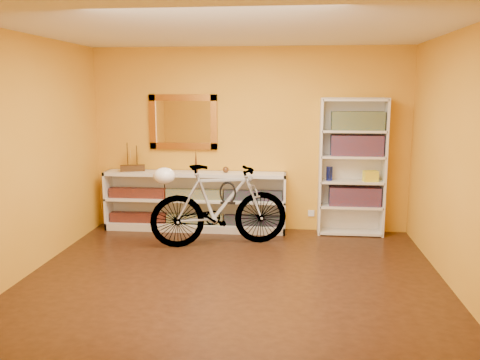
# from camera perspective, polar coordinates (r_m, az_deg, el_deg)

# --- Properties ---
(floor) EXTENTS (4.50, 4.00, 0.01)m
(floor) POSITION_cam_1_polar(r_m,az_deg,el_deg) (5.51, -0.77, -11.12)
(floor) COLOR black
(floor) RESTS_ON ground
(ceiling) EXTENTS (4.50, 4.00, 0.01)m
(ceiling) POSITION_cam_1_polar(r_m,az_deg,el_deg) (5.17, -0.84, 16.94)
(ceiling) COLOR silver
(ceiling) RESTS_ON ground
(back_wall) EXTENTS (4.50, 0.01, 2.60)m
(back_wall) POSITION_cam_1_polar(r_m,az_deg,el_deg) (7.16, 1.08, 4.60)
(back_wall) COLOR orange
(back_wall) RESTS_ON ground
(left_wall) EXTENTS (0.01, 4.00, 2.60)m
(left_wall) POSITION_cam_1_polar(r_m,az_deg,el_deg) (5.89, -23.19, 2.56)
(left_wall) COLOR orange
(left_wall) RESTS_ON ground
(right_wall) EXTENTS (0.01, 4.00, 2.60)m
(right_wall) POSITION_cam_1_polar(r_m,az_deg,el_deg) (5.40, 23.70, 1.91)
(right_wall) COLOR orange
(right_wall) RESTS_ON ground
(gilt_mirror) EXTENTS (0.98, 0.06, 0.78)m
(gilt_mirror) POSITION_cam_1_polar(r_m,az_deg,el_deg) (7.24, -6.50, 6.58)
(gilt_mirror) COLOR brown
(gilt_mirror) RESTS_ON back_wall
(wall_socket) EXTENTS (0.09, 0.02, 0.09)m
(wall_socket) POSITION_cam_1_polar(r_m,az_deg,el_deg) (7.30, 8.11, -3.76)
(wall_socket) COLOR silver
(wall_socket) RESTS_ON back_wall
(console_unit) EXTENTS (2.60, 0.35, 0.85)m
(console_unit) POSITION_cam_1_polar(r_m,az_deg,el_deg) (7.22, -5.15, -2.43)
(console_unit) COLOR silver
(console_unit) RESTS_ON floor
(cd_row_lower) EXTENTS (2.50, 0.13, 0.14)m
(cd_row_lower) POSITION_cam_1_polar(r_m,az_deg,el_deg) (7.26, -5.15, -4.43)
(cd_row_lower) COLOR black
(cd_row_lower) RESTS_ON console_unit
(cd_row_upper) EXTENTS (2.50, 0.13, 0.14)m
(cd_row_upper) POSITION_cam_1_polar(r_m,az_deg,el_deg) (7.18, -5.19, -1.61)
(cd_row_upper) COLOR navy
(cd_row_upper) RESTS_ON console_unit
(model_ship) EXTENTS (0.37, 0.23, 0.41)m
(model_ship) POSITION_cam_1_polar(r_m,az_deg,el_deg) (7.34, -12.19, 2.58)
(model_ship) COLOR #392310
(model_ship) RESTS_ON console_unit
(toy_car) EXTENTS (0.00, 0.00, 0.00)m
(toy_car) POSITION_cam_1_polar(r_m,az_deg,el_deg) (7.24, -8.80, 0.96)
(toy_car) COLOR black
(toy_car) RESTS_ON console_unit
(bronze_ornament) EXTENTS (0.06, 0.06, 0.33)m
(bronze_ornament) POSITION_cam_1_polar(r_m,az_deg,el_deg) (7.11, -5.05, 2.20)
(bronze_ornament) COLOR brown
(bronze_ornament) RESTS_ON console_unit
(decorative_orb) EXTENTS (0.09, 0.09, 0.09)m
(decorative_orb) POSITION_cam_1_polar(r_m,az_deg,el_deg) (7.06, -1.64, 1.19)
(decorative_orb) COLOR brown
(decorative_orb) RESTS_ON console_unit
(bookcase) EXTENTS (0.90, 0.30, 1.90)m
(bookcase) POSITION_cam_1_polar(r_m,az_deg,el_deg) (7.07, 12.64, 1.41)
(bookcase) COLOR silver
(bookcase) RESTS_ON floor
(book_row_a) EXTENTS (0.70, 0.22, 0.26)m
(book_row_a) POSITION_cam_1_polar(r_m,az_deg,el_deg) (7.14, 12.92, -1.81)
(book_row_a) COLOR maroon
(book_row_a) RESTS_ON bookcase
(book_row_b) EXTENTS (0.70, 0.22, 0.28)m
(book_row_b) POSITION_cam_1_polar(r_m,az_deg,el_deg) (7.03, 13.15, 3.86)
(book_row_b) COLOR maroon
(book_row_b) RESTS_ON bookcase
(book_row_c) EXTENTS (0.70, 0.22, 0.25)m
(book_row_c) POSITION_cam_1_polar(r_m,az_deg,el_deg) (7.01, 13.26, 6.58)
(book_row_c) COLOR navy
(book_row_c) RESTS_ON bookcase
(travel_mug) EXTENTS (0.09, 0.09, 0.20)m
(travel_mug) POSITION_cam_1_polar(r_m,az_deg,el_deg) (7.03, 10.15, 0.74)
(travel_mug) COLOR #162297
(travel_mug) RESTS_ON bookcase
(red_tin) EXTENTS (0.14, 0.14, 0.17)m
(red_tin) POSITION_cam_1_polar(r_m,az_deg,el_deg) (7.01, 11.17, 6.33)
(red_tin) COLOR #9B2F16
(red_tin) RESTS_ON bookcase
(yellow_bag) EXTENTS (0.21, 0.16, 0.15)m
(yellow_bag) POSITION_cam_1_polar(r_m,az_deg,el_deg) (7.08, 14.66, 0.43)
(yellow_bag) COLOR yellow
(yellow_bag) RESTS_ON bookcase
(bicycle) EXTENTS (0.98, 1.88, 1.07)m
(bicycle) POSITION_cam_1_polar(r_m,az_deg,el_deg) (6.47, -2.34, -2.88)
(bicycle) COLOR silver
(bicycle) RESTS_ON floor
(helmet) EXTENTS (0.28, 0.26, 0.21)m
(helmet) POSITION_cam_1_polar(r_m,az_deg,el_deg) (6.32, -8.62, 0.47)
(helmet) COLOR white
(helmet) RESTS_ON bicycle
(u_lock) EXTENTS (0.22, 0.02, 0.22)m
(u_lock) POSITION_cam_1_polar(r_m,az_deg,el_deg) (6.45, -1.41, -1.45)
(u_lock) COLOR black
(u_lock) RESTS_ON bicycle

